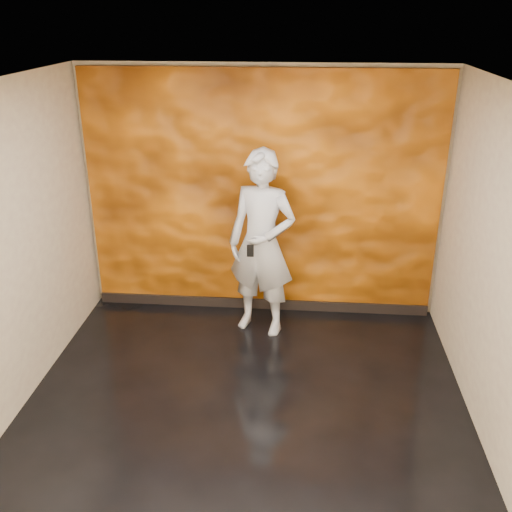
% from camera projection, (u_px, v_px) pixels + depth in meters
% --- Properties ---
extents(room, '(4.02, 4.02, 2.81)m').
position_uv_depth(room, '(243.00, 269.00, 4.52)').
color(room, black).
rests_on(room, ground).
extents(feature_wall, '(3.90, 0.06, 2.75)m').
position_uv_depth(feature_wall, '(262.00, 197.00, 6.32)').
color(feature_wall, orange).
rests_on(feature_wall, ground).
extents(baseboard, '(3.90, 0.04, 0.12)m').
position_uv_depth(baseboard, '(261.00, 304.00, 6.81)').
color(baseboard, black).
rests_on(baseboard, ground).
extents(man, '(0.85, 0.68, 2.02)m').
position_uv_depth(man, '(262.00, 244.00, 6.02)').
color(man, '#91959F').
rests_on(man, ground).
extents(phone, '(0.07, 0.02, 0.13)m').
position_uv_depth(phone, '(250.00, 251.00, 5.77)').
color(phone, black).
rests_on(phone, man).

